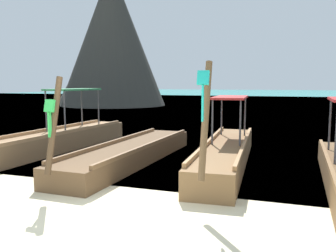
% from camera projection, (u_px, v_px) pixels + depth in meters
% --- Properties ---
extents(ground, '(120.00, 120.00, 0.00)m').
position_uv_depth(ground, '(88.00, 222.00, 5.84)').
color(ground, beige).
extents(sea_water, '(120.00, 120.00, 0.00)m').
position_uv_depth(sea_water, '(274.00, 96.00, 63.98)').
color(sea_water, teal).
rests_on(sea_water, ground).
extents(longtail_boat_orange_ribbon, '(1.36, 7.29, 2.77)m').
position_uv_depth(longtail_boat_orange_ribbon, '(60.00, 139.00, 12.11)').
color(longtail_boat_orange_ribbon, olive).
rests_on(longtail_boat_orange_ribbon, ground).
extents(longtail_boat_green_ribbon, '(1.42, 6.91, 2.38)m').
position_uv_depth(longtail_boat_green_ribbon, '(131.00, 153.00, 10.19)').
color(longtail_boat_green_ribbon, brown).
rests_on(longtail_boat_green_ribbon, ground).
extents(longtail_boat_turquoise_ribbon, '(1.47, 7.25, 2.65)m').
position_uv_depth(longtail_boat_turquoise_ribbon, '(226.00, 153.00, 9.80)').
color(longtail_boat_turquoise_ribbon, brown).
rests_on(longtail_boat_turquoise_ribbon, ground).
extents(karst_rock, '(12.34, 10.61, 14.09)m').
position_uv_depth(karst_rock, '(109.00, 40.00, 36.30)').
color(karst_rock, '#383833').
rests_on(karst_rock, ground).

